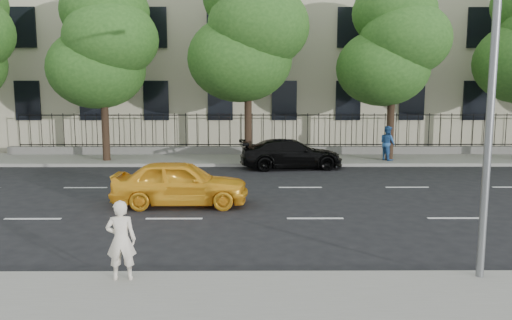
# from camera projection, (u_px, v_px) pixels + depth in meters

# --- Properties ---
(ground) EXTENTS (120.00, 120.00, 0.00)m
(ground) POSITION_uv_depth(u_px,v_px,m) (328.00, 246.00, 11.67)
(ground) COLOR black
(ground) RESTS_ON ground
(far_sidewalk) EXTENTS (60.00, 4.00, 0.15)m
(far_sidewalk) POSITION_uv_depth(u_px,v_px,m) (287.00, 159.00, 25.52)
(far_sidewalk) COLOR gray
(far_sidewalk) RESTS_ON ground
(lane_markings) EXTENTS (49.60, 4.62, 0.01)m
(lane_markings) POSITION_uv_depth(u_px,v_px,m) (307.00, 201.00, 16.37)
(lane_markings) COLOR silver
(lane_markings) RESTS_ON ground
(masonry_building) EXTENTS (34.60, 12.11, 18.50)m
(masonry_building) POSITION_uv_depth(u_px,v_px,m) (279.00, 7.00, 33.11)
(masonry_building) COLOR #C1B89A
(masonry_building) RESTS_ON ground
(iron_fence) EXTENTS (30.00, 0.50, 2.20)m
(iron_fence) POSITION_uv_depth(u_px,v_px,m) (285.00, 145.00, 27.12)
(iron_fence) COLOR slate
(iron_fence) RESTS_ON far_sidewalk
(street_light) EXTENTS (0.25, 3.32, 8.05)m
(street_light) POSITION_uv_depth(u_px,v_px,m) (483.00, 7.00, 9.21)
(street_light) COLOR slate
(street_light) RESTS_ON near_sidewalk
(tree_b) EXTENTS (5.53, 5.12, 8.97)m
(tree_b) POSITION_uv_depth(u_px,v_px,m) (104.00, 43.00, 24.01)
(tree_b) COLOR #382619
(tree_b) RESTS_ON far_sidewalk
(tree_c) EXTENTS (5.89, 5.50, 9.80)m
(tree_c) POSITION_uv_depth(u_px,v_px,m) (249.00, 31.00, 23.98)
(tree_c) COLOR #382619
(tree_c) RESTS_ON far_sidewalk
(tree_d) EXTENTS (5.34, 4.94, 8.84)m
(tree_d) POSITION_uv_depth(u_px,v_px,m) (393.00, 43.00, 24.10)
(tree_d) COLOR #382619
(tree_d) RESTS_ON far_sidewalk
(yellow_taxi) EXTENTS (4.25, 1.75, 1.44)m
(yellow_taxi) POSITION_uv_depth(u_px,v_px,m) (181.00, 183.00, 15.65)
(yellow_taxi) COLOR yellow
(yellow_taxi) RESTS_ON ground
(black_sedan) EXTENTS (4.89, 2.44, 1.36)m
(black_sedan) POSITION_uv_depth(u_px,v_px,m) (291.00, 154.00, 22.95)
(black_sedan) COLOR black
(black_sedan) RESTS_ON ground
(woman_near) EXTENTS (0.58, 0.41, 1.49)m
(woman_near) POSITION_uv_depth(u_px,v_px,m) (121.00, 240.00, 9.14)
(woman_near) COLOR white
(woman_near) RESTS_ON near_sidewalk
(pedestrian_far) EXTENTS (0.93, 1.02, 1.70)m
(pedestrian_far) POSITION_uv_depth(u_px,v_px,m) (388.00, 143.00, 24.57)
(pedestrian_far) COLOR #285799
(pedestrian_far) RESTS_ON far_sidewalk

